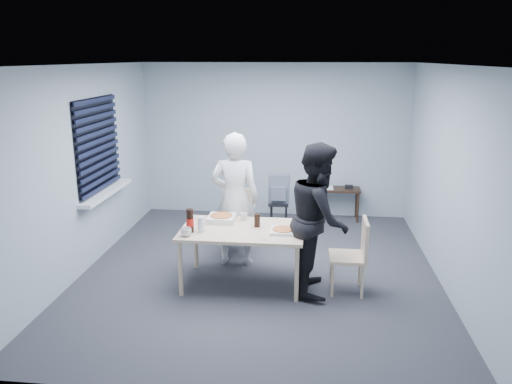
# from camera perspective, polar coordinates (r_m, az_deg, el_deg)

# --- Properties ---
(room) EXTENTS (5.00, 5.00, 5.00)m
(room) POSITION_cam_1_polar(r_m,az_deg,el_deg) (7.05, -17.35, 4.32)
(room) COLOR #303036
(room) RESTS_ON ground
(dining_table) EXTENTS (1.46, 0.92, 0.71)m
(dining_table) POSITION_cam_1_polar(r_m,az_deg,el_deg) (5.98, -1.57, -4.74)
(dining_table) COLOR beige
(dining_table) RESTS_ON ground
(chair_far) EXTENTS (0.42, 0.42, 0.89)m
(chair_far) POSITION_cam_1_polar(r_m,az_deg,el_deg) (7.07, -2.19, -2.73)
(chair_far) COLOR beige
(chair_far) RESTS_ON ground
(chair_right) EXTENTS (0.42, 0.42, 0.89)m
(chair_right) POSITION_cam_1_polar(r_m,az_deg,el_deg) (5.93, 11.26, -6.61)
(chair_right) COLOR beige
(chair_right) RESTS_ON ground
(person_white) EXTENTS (0.65, 0.42, 1.77)m
(person_white) POSITION_cam_1_polar(r_m,az_deg,el_deg) (6.52, -2.41, -0.86)
(person_white) COLOR silver
(person_white) RESTS_ON ground
(person_black) EXTENTS (0.47, 0.86, 1.77)m
(person_black) POSITION_cam_1_polar(r_m,az_deg,el_deg) (5.80, 7.19, -3.03)
(person_black) COLOR black
(person_black) RESTS_ON ground
(side_table) EXTENTS (0.82, 0.36, 0.55)m
(side_table) POSITION_cam_1_polar(r_m,az_deg,el_deg) (8.53, 9.07, -0.10)
(side_table) COLOR black
(side_table) RESTS_ON ground
(stool) EXTENTS (0.32, 0.32, 0.44)m
(stool) POSITION_cam_1_polar(r_m,az_deg,el_deg) (8.01, 2.62, -1.93)
(stool) COLOR black
(stool) RESTS_ON ground
(backpack) EXTENTS (0.33, 0.24, 0.46)m
(backpack) POSITION_cam_1_polar(r_m,az_deg,el_deg) (7.90, 2.64, 0.35)
(backpack) COLOR slate
(backpack) RESTS_ON stool
(pizza_box_a) EXTENTS (0.33, 0.33, 0.08)m
(pizza_box_a) POSITION_cam_1_polar(r_m,az_deg,el_deg) (6.22, -3.97, -3.00)
(pizza_box_a) COLOR silver
(pizza_box_a) RESTS_ON dining_table
(pizza_box_b) EXTENTS (0.29, 0.29, 0.04)m
(pizza_box_b) POSITION_cam_1_polar(r_m,az_deg,el_deg) (5.84, 3.11, -4.41)
(pizza_box_b) COLOR silver
(pizza_box_b) RESTS_ON dining_table
(mug_a) EXTENTS (0.17, 0.17, 0.10)m
(mug_a) POSITION_cam_1_polar(r_m,az_deg,el_deg) (5.76, -8.00, -4.55)
(mug_a) COLOR silver
(mug_a) RESTS_ON dining_table
(mug_b) EXTENTS (0.10, 0.10, 0.09)m
(mug_b) POSITION_cam_1_polar(r_m,az_deg,el_deg) (6.25, -1.42, -2.82)
(mug_b) COLOR silver
(mug_b) RESTS_ON dining_table
(cola_glass) EXTENTS (0.08, 0.08, 0.16)m
(cola_glass) POSITION_cam_1_polar(r_m,az_deg,el_deg) (6.00, 0.13, -3.25)
(cola_glass) COLOR black
(cola_glass) RESTS_ON dining_table
(soda_bottle) EXTENTS (0.09, 0.09, 0.28)m
(soda_bottle) POSITION_cam_1_polar(r_m,az_deg,el_deg) (5.85, -7.55, -3.31)
(soda_bottle) COLOR black
(soda_bottle) RESTS_ON dining_table
(plastic_cups) EXTENTS (0.09, 0.09, 0.18)m
(plastic_cups) POSITION_cam_1_polar(r_m,az_deg,el_deg) (5.86, -6.31, -3.71)
(plastic_cups) COLOR silver
(plastic_cups) RESTS_ON dining_table
(rubber_band) EXTENTS (0.06, 0.06, 0.00)m
(rubber_band) POSITION_cam_1_polar(r_m,az_deg,el_deg) (5.60, 1.03, -5.47)
(rubber_band) COLOR red
(rubber_band) RESTS_ON dining_table
(papers) EXTENTS (0.28, 0.33, 0.00)m
(papers) POSITION_cam_1_polar(r_m,az_deg,el_deg) (8.52, 8.08, 0.50)
(papers) COLOR white
(papers) RESTS_ON side_table
(black_box) EXTENTS (0.14, 0.11, 0.06)m
(black_box) POSITION_cam_1_polar(r_m,az_deg,el_deg) (8.53, 10.57, 0.59)
(black_box) COLOR black
(black_box) RESTS_ON side_table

